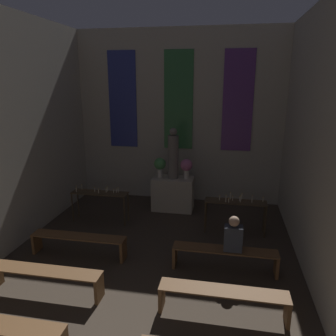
# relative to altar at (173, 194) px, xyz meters

# --- Properties ---
(wall_back) EXTENTS (6.49, 0.16, 5.21)m
(wall_back) POSITION_rel_altar_xyz_m (0.00, 0.99, 2.15)
(wall_back) COLOR #B2AD9E
(wall_back) RESTS_ON ground_plane
(altar) EXTENTS (1.19, 0.66, 0.97)m
(altar) POSITION_rel_altar_xyz_m (0.00, 0.00, 0.00)
(altar) COLOR #BCB29E
(altar) RESTS_ON ground_plane
(statue) EXTENTS (0.31, 0.31, 1.46)m
(statue) POSITION_rel_altar_xyz_m (0.00, 0.00, 1.17)
(statue) COLOR slate
(statue) RESTS_ON altar
(flower_vase_left) EXTENTS (0.35, 0.35, 0.58)m
(flower_vase_left) POSITION_rel_altar_xyz_m (-0.39, 0.00, 0.86)
(flower_vase_left) COLOR beige
(flower_vase_left) RESTS_ON altar
(flower_vase_right) EXTENTS (0.35, 0.35, 0.58)m
(flower_vase_right) POSITION_rel_altar_xyz_m (0.39, 0.00, 0.86)
(flower_vase_right) COLOR beige
(flower_vase_right) RESTS_ON altar
(candle_rack_left) EXTENTS (1.51, 0.40, 0.98)m
(candle_rack_left) POSITION_rel_altar_xyz_m (-1.78, -1.21, 0.23)
(candle_rack_left) COLOR #473823
(candle_rack_left) RESTS_ON ground_plane
(candle_rack_right) EXTENTS (1.51, 0.40, 1.02)m
(candle_rack_right) POSITION_rel_altar_xyz_m (1.78, -1.21, 0.23)
(candle_rack_right) COLOR #473823
(candle_rack_right) RESTS_ON ground_plane
(pew_third_left) EXTENTS (2.08, 0.36, 0.47)m
(pew_third_left) POSITION_rel_altar_xyz_m (-1.57, -4.34, -0.14)
(pew_third_left) COLOR brown
(pew_third_left) RESTS_ON ground_plane
(pew_third_right) EXTENTS (2.08, 0.36, 0.47)m
(pew_third_right) POSITION_rel_altar_xyz_m (1.57, -4.34, -0.14)
(pew_third_right) COLOR brown
(pew_third_right) RESTS_ON ground_plane
(pew_back_left) EXTENTS (2.08, 0.36, 0.47)m
(pew_back_left) POSITION_rel_altar_xyz_m (-1.57, -3.01, -0.14)
(pew_back_left) COLOR brown
(pew_back_left) RESTS_ON ground_plane
(pew_back_right) EXTENTS (2.08, 0.36, 0.47)m
(pew_back_right) POSITION_rel_altar_xyz_m (1.57, -3.01, -0.14)
(pew_back_right) COLOR brown
(pew_back_right) RESTS_ON ground_plane
(person_seated) EXTENTS (0.36, 0.24, 0.72)m
(person_seated) POSITION_rel_altar_xyz_m (1.72, -3.01, 0.30)
(person_seated) COLOR #383D47
(person_seated) RESTS_ON pew_back_right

